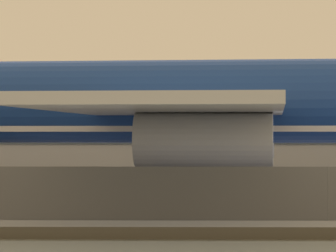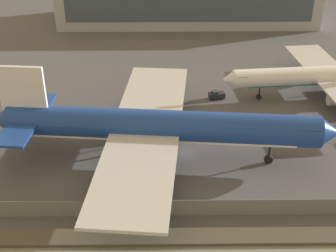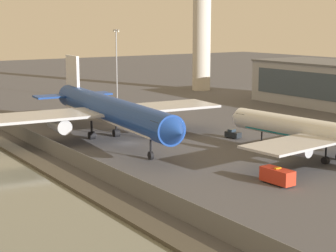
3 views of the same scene
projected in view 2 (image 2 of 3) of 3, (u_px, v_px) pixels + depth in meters
ground_plane at (184, 152)px, 79.12m from camera, size 500.00×500.00×0.00m
shoreline_seawall at (190, 237)px, 61.26m from camera, size 320.00×3.00×0.50m
perimeter_fence at (188, 208)px, 64.59m from camera, size 280.00×0.10×2.73m
cargo_jet_blue at (156, 127)px, 74.71m from camera, size 56.26×48.77×15.77m
passenger_jet_white_teal at (326, 76)px, 95.37m from camera, size 42.29×36.62×11.97m
baggage_tug at (216, 95)px, 96.22m from camera, size 3.42×2.11×1.80m
terminal_building at (187, 0)px, 139.39m from camera, size 75.75×22.13×12.18m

